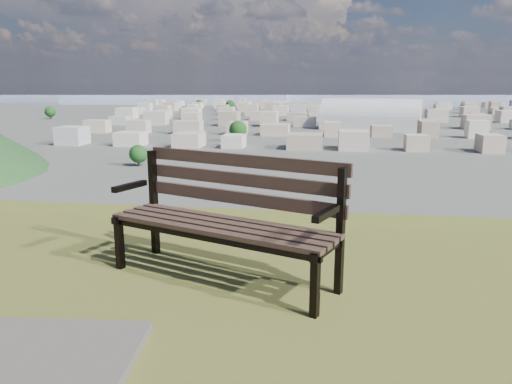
# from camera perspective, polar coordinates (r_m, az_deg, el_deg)

# --- Properties ---
(park_bench) EXTENTS (1.99, 1.28, 1.00)m
(park_bench) POSITION_cam_1_polar(r_m,az_deg,el_deg) (4.05, -3.19, -2.15)
(park_bench) COLOR #432F26
(park_bench) RESTS_ON hilltop_mesa
(arena) EXTENTS (57.35, 33.13, 22.75)m
(arena) POSITION_cam_1_polar(r_m,az_deg,el_deg) (291.18, 12.93, 8.03)
(arena) COLOR silver
(arena) RESTS_ON ground
(city_blocks) EXTENTS (395.00, 361.00, 7.00)m
(city_blocks) POSITION_cam_1_polar(r_m,az_deg,el_deg) (396.63, 8.21, 9.06)
(city_blocks) COLOR beige
(city_blocks) RESTS_ON ground
(city_trees) EXTENTS (406.52, 387.20, 9.98)m
(city_trees) POSITION_cam_1_polar(r_m,az_deg,el_deg) (322.30, 3.46, 8.63)
(city_trees) COLOR #36211B
(city_trees) RESTS_ON ground
(bay_water) EXTENTS (2400.00, 700.00, 0.12)m
(bay_water) POSITION_cam_1_polar(r_m,az_deg,el_deg) (901.91, 8.23, 10.71)
(bay_water) COLOR gray
(bay_water) RESTS_ON ground
(far_hills) EXTENTS (2050.00, 340.00, 60.00)m
(far_hills) POSITION_cam_1_polar(r_m,az_deg,el_deg) (1405.74, 5.73, 12.41)
(far_hills) COLOR #A0A8C7
(far_hills) RESTS_ON ground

